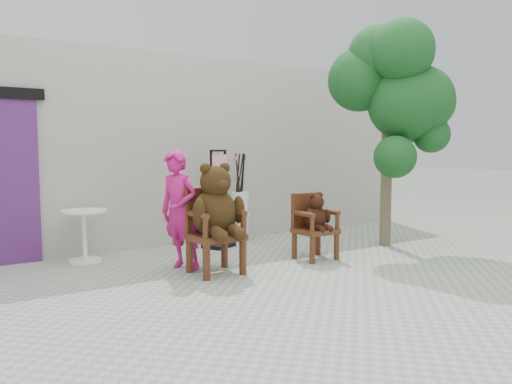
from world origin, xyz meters
TOP-DOWN VIEW (x-y plane):
  - ground_plane at (0.00, 0.00)m, footprint 60.00×60.00m
  - back_wall at (0.00, 3.10)m, footprint 9.00×1.00m
  - chair_big at (-0.75, 0.65)m, footprint 0.67×0.72m
  - chair_small at (0.79, 0.61)m, footprint 0.52×0.50m
  - person at (-1.04, 1.01)m, footprint 0.57×0.65m
  - cafe_table at (-1.92, 2.19)m, footprint 0.60×0.60m
  - display_stand at (0.08, 2.04)m, footprint 0.56×0.51m
  - stool_bucket at (0.64, 2.31)m, footprint 0.32×0.32m
  - tree at (2.31, 0.42)m, footprint 1.97×1.65m

SIDE VIEW (x-z plane):
  - ground_plane at x=0.00m, z-range 0.00..0.00m
  - cafe_table at x=-1.92m, z-range 0.09..0.79m
  - chair_small at x=0.79m, z-range 0.09..1.02m
  - display_stand at x=0.08m, z-range -0.17..1.34m
  - stool_bucket at x=0.64m, z-range -0.08..1.37m
  - person at x=-1.04m, z-range 0.00..1.51m
  - chair_big at x=-0.75m, z-range 0.08..1.44m
  - back_wall at x=0.00m, z-range 0.00..3.00m
  - tree at x=2.31m, z-range 0.67..4.04m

